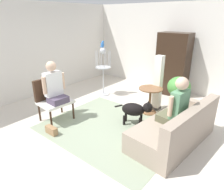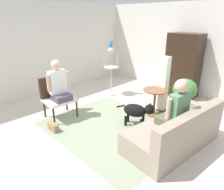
% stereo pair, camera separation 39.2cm
% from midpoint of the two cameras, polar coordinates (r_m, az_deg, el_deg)
% --- Properties ---
extents(ground_plane, '(7.47, 7.47, 0.00)m').
position_cam_midpoint_polar(ground_plane, '(4.52, 2.51, -8.70)').
color(ground_plane, beige).
extents(back_wall, '(6.47, 0.12, 2.66)m').
position_cam_midpoint_polar(back_wall, '(6.67, 22.07, 11.88)').
color(back_wall, silver).
rests_on(back_wall, ground).
extents(left_wall, '(0.12, 6.82, 2.66)m').
position_cam_midpoint_polar(left_wall, '(6.53, -15.42, 12.49)').
color(left_wall, silver).
rests_on(left_wall, ground).
extents(area_rug, '(2.79, 2.28, 0.01)m').
position_cam_midpoint_polar(area_rug, '(4.44, 2.70, -9.25)').
color(area_rug, gray).
rests_on(area_rug, ground).
extents(couch, '(1.07, 1.96, 0.82)m').
position_cam_midpoint_polar(couch, '(3.97, 20.45, -9.97)').
color(couch, gray).
rests_on(couch, ground).
extents(armchair, '(0.63, 0.72, 0.96)m').
position_cam_midpoint_polar(armchair, '(4.86, -13.18, 0.35)').
color(armchair, '#382316').
rests_on(armchair, ground).
extents(person_on_couch, '(0.48, 0.55, 0.90)m').
position_cam_midpoint_polar(person_on_couch, '(3.74, 20.63, -3.52)').
color(person_on_couch, brown).
extents(person_on_armchair, '(0.43, 0.54, 0.91)m').
position_cam_midpoint_polar(person_on_armchair, '(4.64, -12.61, 3.17)').
color(person_on_armchair, '#50445A').
extents(round_end_table, '(0.57, 0.57, 0.66)m').
position_cam_midpoint_polar(round_end_table, '(4.95, 14.24, -1.02)').
color(round_end_table, brown).
rests_on(round_end_table, ground).
extents(dog, '(0.79, 0.46, 0.59)m').
position_cam_midpoint_polar(dog, '(4.40, 9.77, -4.46)').
color(dog, black).
rests_on(dog, ground).
extents(bird_cage_stand, '(0.45, 0.45, 1.43)m').
position_cam_midpoint_polar(bird_cage_stand, '(6.01, 1.62, 7.47)').
color(bird_cage_stand, silver).
rests_on(bird_cage_stand, ground).
extents(parrot, '(0.17, 0.10, 0.19)m').
position_cam_midpoint_polar(parrot, '(5.88, 1.64, 14.19)').
color(parrot, blue).
rests_on(parrot, bird_cage_stand).
extents(potted_plant, '(0.54, 0.54, 0.95)m').
position_cam_midpoint_polar(potted_plant, '(4.97, 21.97, 0.46)').
color(potted_plant, '#996047').
rests_on(potted_plant, ground).
extents(column_lamp, '(0.20, 0.20, 1.39)m').
position_cam_midpoint_polar(column_lamp, '(5.12, 16.58, 2.62)').
color(column_lamp, '#4C4742').
rests_on(column_lamp, ground).
extents(armoire_cabinet, '(0.90, 0.56, 1.83)m').
position_cam_midpoint_polar(armoire_cabinet, '(6.31, 21.17, 7.68)').
color(armoire_cabinet, black).
rests_on(armoire_cabinet, ground).
extents(handbag, '(0.29, 0.11, 0.16)m').
position_cam_midpoint_polar(handbag, '(4.42, -13.89, -8.86)').
color(handbag, '#99724C').
rests_on(handbag, ground).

